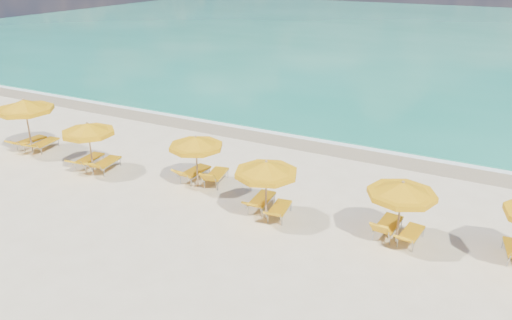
% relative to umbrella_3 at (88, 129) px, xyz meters
% --- Properties ---
extents(ground_plane, '(120.00, 120.00, 0.00)m').
position_rel_umbrella_3_xyz_m(ground_plane, '(6.91, 0.29, -1.90)').
color(ground_plane, beige).
extents(ocean, '(120.00, 80.00, 0.30)m').
position_rel_umbrella_3_xyz_m(ocean, '(6.91, 48.29, -1.90)').
color(ocean, '#167D62').
rests_on(ocean, ground).
extents(wet_sand_band, '(120.00, 2.60, 0.01)m').
position_rel_umbrella_3_xyz_m(wet_sand_band, '(6.91, 7.69, -1.90)').
color(wet_sand_band, tan).
rests_on(wet_sand_band, ground).
extents(foam_line, '(120.00, 1.20, 0.03)m').
position_rel_umbrella_3_xyz_m(foam_line, '(6.91, 8.49, -1.90)').
color(foam_line, white).
rests_on(foam_line, ground).
extents(whitecap_near, '(14.00, 0.36, 0.05)m').
position_rel_umbrella_3_xyz_m(whitecap_near, '(0.91, 17.29, -1.90)').
color(whitecap_near, white).
rests_on(whitecap_near, ground).
extents(whitecap_far, '(18.00, 0.30, 0.05)m').
position_rel_umbrella_3_xyz_m(whitecap_far, '(14.91, 24.29, -1.90)').
color(whitecap_far, white).
rests_on(whitecap_far, ground).
extents(umbrella_2, '(3.11, 3.11, 2.58)m').
position_rel_umbrella_3_xyz_m(umbrella_2, '(-4.28, 0.43, 0.30)').
color(umbrella_2, tan).
rests_on(umbrella_2, ground).
extents(umbrella_3, '(2.79, 2.79, 2.23)m').
position_rel_umbrella_3_xyz_m(umbrella_3, '(0.00, 0.00, 0.00)').
color(umbrella_3, tan).
rests_on(umbrella_3, ground).
extents(umbrella_4, '(2.24, 2.24, 2.15)m').
position_rel_umbrella_3_xyz_m(umbrella_4, '(4.78, 0.85, -0.06)').
color(umbrella_4, tan).
rests_on(umbrella_4, ground).
extents(umbrella_5, '(2.28, 2.28, 2.22)m').
position_rel_umbrella_3_xyz_m(umbrella_5, '(8.38, -0.26, -0.01)').
color(umbrella_5, tan).
rests_on(umbrella_5, ground).
extents(umbrella_6, '(2.33, 2.33, 2.19)m').
position_rel_umbrella_3_xyz_m(umbrella_6, '(12.79, 0.27, -0.03)').
color(umbrella_6, tan).
rests_on(umbrella_6, ground).
extents(lounger_2_left, '(0.70, 1.89, 0.69)m').
position_rel_umbrella_3_xyz_m(lounger_2_left, '(-4.73, 0.72, -1.68)').
color(lounger_2_left, '#A5A8AD').
rests_on(lounger_2_left, ground).
extents(lounger_2_right, '(0.87, 1.94, 0.67)m').
position_rel_umbrella_3_xyz_m(lounger_2_right, '(-3.87, 0.82, -1.68)').
color(lounger_2_right, '#A5A8AD').
rests_on(lounger_2_right, ground).
extents(lounger_3_left, '(0.79, 1.90, 0.72)m').
position_rel_umbrella_3_xyz_m(lounger_3_left, '(-0.52, 0.29, -1.68)').
color(lounger_3_left, '#A5A8AD').
rests_on(lounger_3_left, ground).
extents(lounger_3_right, '(0.89, 1.93, 0.80)m').
position_rel_umbrella_3_xyz_m(lounger_3_right, '(0.45, 0.33, -1.67)').
color(lounger_3_right, '#A5A8AD').
rests_on(lounger_3_right, ground).
extents(lounger_4_left, '(0.75, 1.88, 0.83)m').
position_rel_umbrella_3_xyz_m(lounger_4_left, '(4.33, 1.29, -1.67)').
color(lounger_4_left, '#A5A8AD').
rests_on(lounger_4_left, ground).
extents(lounger_4_right, '(0.98, 1.91, 0.88)m').
position_rel_umbrella_3_xyz_m(lounger_4_right, '(5.29, 1.40, -1.67)').
color(lounger_4_right, '#A5A8AD').
rests_on(lounger_4_right, ground).
extents(lounger_5_left, '(0.75, 1.89, 0.78)m').
position_rel_umbrella_3_xyz_m(lounger_5_left, '(7.91, 0.30, -1.67)').
color(lounger_5_left, '#A5A8AD').
rests_on(lounger_5_left, ground).
extents(lounger_5_right, '(0.79, 1.77, 0.71)m').
position_rel_umbrella_3_xyz_m(lounger_5_right, '(8.76, 0.03, -1.69)').
color(lounger_5_right, '#A5A8AD').
rests_on(lounger_5_right, ground).
extents(lounger_6_left, '(0.75, 1.84, 0.89)m').
position_rel_umbrella_3_xyz_m(lounger_6_left, '(12.41, 0.62, -1.67)').
color(lounger_6_left, '#A5A8AD').
rests_on(lounger_6_left, ground).
extents(lounger_6_right, '(0.72, 1.71, 0.71)m').
position_rel_umbrella_3_xyz_m(lounger_6_right, '(13.19, 0.47, -1.70)').
color(lounger_6_right, '#A5A8AD').
rests_on(lounger_6_right, ground).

